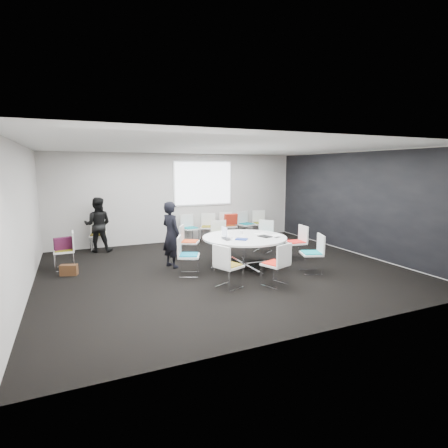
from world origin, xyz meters
name	(u,v)px	position (x,y,z in m)	size (l,w,h in m)	color
room_shell	(227,210)	(0.09, 0.00, 1.40)	(8.08, 7.08, 2.88)	black
conference_table	(244,246)	(0.56, 0.00, 0.51)	(2.00, 2.00, 0.73)	silver
projection_screen	(203,183)	(0.80, 3.46, 1.85)	(1.90, 0.03, 1.35)	white
chair_ring_a	(296,249)	(2.08, 0.05, 0.28)	(0.50, 0.51, 0.88)	silver
chair_ring_b	(263,242)	(1.72, 1.13, 0.28)	(0.63, 0.63, 0.88)	silver
chair_ring_c	(221,243)	(0.60, 1.50, 0.28)	(0.47, 0.46, 0.88)	silver
chair_ring_d	(189,248)	(-0.43, 1.21, 0.28)	(0.62, 0.62, 0.88)	silver
chair_ring_e	(188,263)	(-0.89, -0.15, 0.28)	(0.60, 0.60, 0.88)	silver
chair_ring_f	(228,274)	(-0.42, -1.24, 0.28)	(0.59, 0.60, 0.88)	silver
chair_ring_g	(276,272)	(0.51, -1.50, 0.28)	(0.59, 0.58, 0.88)	silver
chair_ring_h	(312,261)	(1.72, -1.07, 0.28)	(0.58, 0.59, 0.88)	silver
chair_back_a	(190,234)	(0.22, 3.17, 0.28)	(0.54, 0.53, 0.88)	silver
chair_back_b	(208,232)	(0.84, 3.16, 0.28)	(0.60, 0.60, 0.88)	silver
chair_back_c	(228,231)	(1.53, 3.14, 0.28)	(0.46, 0.45, 0.88)	silver
chair_back_d	(246,229)	(2.24, 3.17, 0.28)	(0.56, 0.55, 0.88)	silver
chair_back_e	(260,228)	(2.78, 3.16, 0.28)	(0.53, 0.52, 0.88)	silver
chair_spare_left	(65,258)	(-3.38, 1.46, 0.28)	(0.45, 0.46, 0.88)	silver
chair_person_back	(98,241)	(-2.53, 3.17, 0.28)	(0.53, 0.52, 0.88)	silver
person_main	(171,235)	(-1.05, 0.66, 0.79)	(0.57, 0.38, 1.58)	black
person_back	(98,225)	(-2.53, 3.00, 0.77)	(0.75, 0.58, 1.54)	black
laptop	(228,239)	(0.08, -0.10, 0.74)	(0.34, 0.22, 0.03)	#333338
laptop_lid	(224,232)	(0.10, 0.15, 0.86)	(0.30, 0.02, 0.22)	silver
notebook_black	(265,236)	(1.00, -0.20, 0.74)	(0.22, 0.30, 0.02)	black
tablet_folio	(241,239)	(0.34, -0.29, 0.74)	(0.26, 0.20, 0.03)	navy
papers_right	(261,234)	(1.11, 0.19, 0.73)	(0.30, 0.21, 0.00)	white
papers_front	(277,235)	(1.36, -0.15, 0.73)	(0.30, 0.21, 0.00)	white
cup	(242,233)	(0.63, 0.29, 0.78)	(0.08, 0.08, 0.09)	white
phone	(277,237)	(1.23, -0.39, 0.73)	(0.14, 0.07, 0.01)	black
maroon_bag	(63,243)	(-3.40, 1.46, 0.62)	(0.40, 0.14, 0.28)	#42112B
brown_bag	(69,270)	(-3.31, 0.92, 0.12)	(0.36, 0.16, 0.24)	#482B17
red_jacket	(231,219)	(1.53, 2.91, 0.70)	(0.44, 0.10, 0.35)	#AD2515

